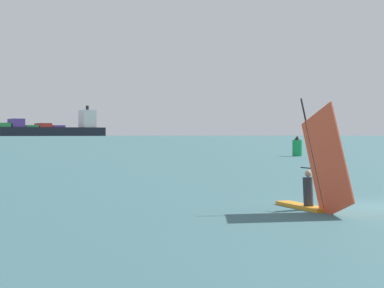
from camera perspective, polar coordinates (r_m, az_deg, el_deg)
The scene contains 5 objects.
ground_plane at distance 22.14m, azimuth 16.58°, elevation -5.55°, with size 4000.00×4000.00×0.00m, color #386066.
windsurfer at distance 20.33m, azimuth 11.30°, elevation -3.28°, with size 2.03×3.94×3.90m.
cargo_ship at distance 813.22m, azimuth -13.55°, elevation 1.36°, with size 154.75×117.29×40.21m.
distant_headland at distance 1542.33m, azimuth 11.89°, elevation 1.20°, with size 1337.15×394.08×20.94m, color #4C564C.
channel_buoy at distance 70.04m, azimuth 9.68°, elevation -0.27°, with size 1.10×1.10×2.30m.
Camera 1 is at (-5.04, -21.41, 2.48)m, focal length 57.85 mm.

